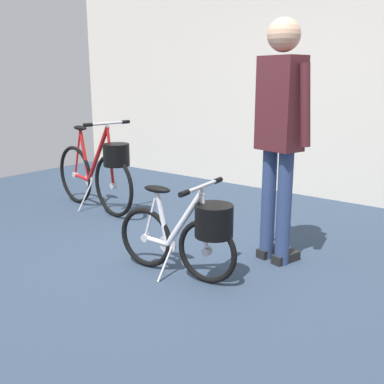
% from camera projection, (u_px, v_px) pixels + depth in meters
% --- Properties ---
extents(ground_plane, '(7.90, 7.90, 0.00)m').
position_uv_depth(ground_plane, '(162.00, 271.00, 3.37)').
color(ground_plane, '#2D3D51').
extents(back_wall, '(7.90, 0.10, 3.04)m').
position_uv_depth(back_wall, '(324.00, 66.00, 5.14)').
color(back_wall, silver).
rests_on(back_wall, ground_plane).
extents(folding_bike_foreground, '(0.99, 0.53, 0.71)m').
position_uv_depth(folding_bike_foreground, '(190.00, 231.00, 3.17)').
color(folding_bike_foreground, black).
rests_on(folding_bike_foreground, ground_plane).
extents(display_bike_left, '(1.39, 0.53, 0.97)m').
position_uv_depth(display_bike_left, '(99.00, 171.00, 4.77)').
color(display_bike_left, black).
rests_on(display_bike_left, ground_plane).
extents(visitor_near_wall, '(0.52, 0.34, 1.80)m').
position_uv_depth(visitor_near_wall, '(280.00, 126.00, 3.32)').
color(visitor_near_wall, navy).
rests_on(visitor_near_wall, ground_plane).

